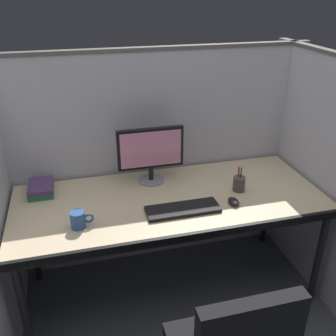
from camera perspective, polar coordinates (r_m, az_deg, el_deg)
The scene contains 10 objects.
ground_plane at distance 2.61m, azimuth 2.10°, elevation -21.96°, with size 8.00×8.00×0.00m, color #4C5156.
cubicle_partition_rear at distance 2.72m, azimuth -2.11°, elevation 1.09°, with size 2.21×0.06×1.57m.
cubicle_partition_right at distance 2.66m, azimuth 22.07°, elevation -1.50°, with size 0.06×1.41×1.57m.
desk at distance 2.37m, azimuth 0.38°, elevation -5.62°, with size 1.90×0.80×0.74m.
monitor_center at distance 2.45m, azimuth -2.62°, elevation 2.47°, with size 0.43×0.17×0.37m.
keyboard_main at distance 2.22m, azimuth 2.23°, elevation -6.19°, with size 0.43×0.15×0.02m, color black.
computer_mouse at distance 2.32m, azimuth 9.77°, elevation -4.95°, with size 0.06×0.10×0.04m.
coffee_mug at distance 2.12m, azimuth -13.25°, elevation -7.53°, with size 0.13×0.08×0.09m.
pen_cup at distance 2.45m, azimuth 10.57°, elevation -2.32°, with size 0.08×0.08×0.17m.
book_stack at distance 2.52m, azimuth -18.47°, elevation -2.90°, with size 0.15×0.22×0.07m.
Camera 1 is at (-0.53, -1.66, 1.94)m, focal length 40.75 mm.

